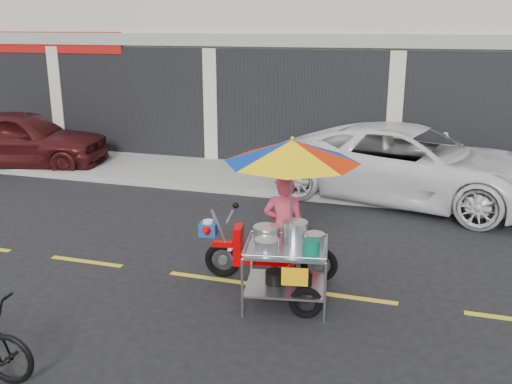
% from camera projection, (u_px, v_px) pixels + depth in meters
% --- Properties ---
extents(ground, '(90.00, 90.00, 0.00)m').
position_uv_depth(ground, '(351.00, 298.00, 7.49)').
color(ground, black).
extents(sidewalk, '(45.00, 3.00, 0.15)m').
position_uv_depth(sidewalk, '(387.00, 185.00, 12.51)').
color(sidewalk, gray).
rests_on(sidewalk, ground).
extents(centerline, '(42.00, 0.10, 0.01)m').
position_uv_depth(centerline, '(351.00, 297.00, 7.49)').
color(centerline, gold).
rests_on(centerline, ground).
extents(maroon_sedan, '(4.59, 2.65, 1.47)m').
position_uv_depth(maroon_sedan, '(19.00, 139.00, 14.12)').
color(maroon_sedan, '#401112').
rests_on(maroon_sedan, ground).
extents(white_pickup, '(5.91, 3.76, 1.52)m').
position_uv_depth(white_pickup, '(410.00, 164.00, 11.45)').
color(white_pickup, white).
rests_on(white_pickup, ground).
extents(food_vendor_rig, '(2.38, 1.92, 2.18)m').
position_uv_depth(food_vendor_rig, '(287.00, 196.00, 7.22)').
color(food_vendor_rig, black).
rests_on(food_vendor_rig, ground).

